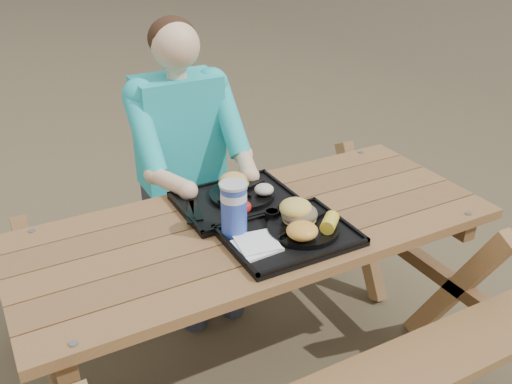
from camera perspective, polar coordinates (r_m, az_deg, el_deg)
name	(u,v)px	position (r m, az deg, el deg)	size (l,w,h in m)	color
ground	(256,370)	(2.60, 0.00, -17.41)	(60.00, 60.00, 0.00)	#999999
picnic_table	(256,302)	(2.35, 0.00, -10.95)	(1.80, 1.49, 0.75)	#999999
tray_near	(289,236)	(2.04, 3.33, -4.45)	(0.45, 0.35, 0.02)	black
tray_far	(236,202)	(2.26, -1.97, -0.99)	(0.45, 0.35, 0.02)	black
plate_near	(303,228)	(2.05, 4.73, -3.65)	(0.26, 0.26, 0.02)	black
plate_far	(242,195)	(2.27, -1.42, -0.27)	(0.26, 0.26, 0.02)	black
napkin_stack	(256,245)	(1.96, -0.02, -5.34)	(0.14, 0.14, 0.02)	white
soda_cup	(234,210)	(1.99, -2.22, -1.81)	(0.09, 0.09, 0.19)	#1637A8
condiment_bbq	(272,215)	(2.12, 1.60, -2.29)	(0.06, 0.06, 0.03)	black
condiment_mustard	(284,212)	(2.14, 2.80, -1.98)	(0.05, 0.05, 0.03)	yellow
sandwich	(300,205)	(2.05, 4.40, -1.27)	(0.13, 0.13, 0.13)	#EFC854
mac_cheese	(302,231)	(1.97, 4.64, -3.88)	(0.11, 0.11, 0.06)	#F2B03F
corn_cob	(330,223)	(2.03, 7.37, -3.05)	(0.09, 0.09, 0.05)	yellow
cutlery_far	(195,209)	(2.19, -6.07, -1.74)	(0.03, 0.17, 0.01)	black
burger	(234,177)	(2.27, -2.26, 1.47)	(0.12, 0.12, 0.10)	#F3B455
baked_beans	(233,198)	(2.19, -2.31, -0.58)	(0.08, 0.08, 0.04)	#501B10
potato_salad	(264,189)	(2.24, 0.81, 0.25)	(0.08, 0.08, 0.04)	beige
diner	(183,177)	(2.75, -7.27, 1.48)	(0.48, 0.84, 1.28)	#1CC6AF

